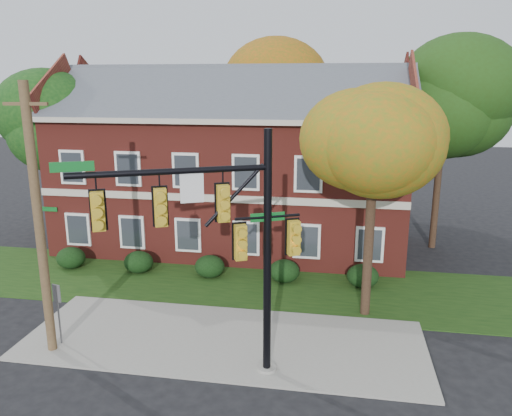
% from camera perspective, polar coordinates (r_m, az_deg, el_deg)
% --- Properties ---
extents(ground, '(120.00, 120.00, 0.00)m').
position_cam_1_polar(ground, '(17.41, -4.52, -16.51)').
color(ground, black).
rests_on(ground, ground).
extents(sidewalk, '(14.00, 5.00, 0.08)m').
position_cam_1_polar(sidewalk, '(18.23, -3.73, -14.83)').
color(sidewalk, gray).
rests_on(sidewalk, ground).
extents(grass_strip, '(30.00, 6.00, 0.04)m').
position_cam_1_polar(grass_strip, '(22.64, -0.79, -8.82)').
color(grass_strip, '#193811').
rests_on(grass_strip, ground).
extents(apartment_building, '(18.80, 8.80, 9.74)m').
position_cam_1_polar(apartment_building, '(27.34, -2.70, 6.03)').
color(apartment_building, maroon).
rests_on(apartment_building, ground).
extents(hedge_far_left, '(1.40, 1.26, 1.05)m').
position_cam_1_polar(hedge_far_left, '(26.12, -20.40, -5.36)').
color(hedge_far_left, black).
rests_on(hedge_far_left, ground).
extents(hedge_left, '(1.40, 1.26, 1.05)m').
position_cam_1_polar(hedge_left, '(24.59, -13.27, -6.03)').
color(hedge_left, black).
rests_on(hedge_left, ground).
extents(hedge_center, '(1.40, 1.26, 1.05)m').
position_cam_1_polar(hedge_center, '(23.50, -5.32, -6.67)').
color(hedge_center, black).
rests_on(hedge_center, ground).
extents(hedge_right, '(1.40, 1.26, 1.05)m').
position_cam_1_polar(hedge_right, '(22.88, 3.25, -7.21)').
color(hedge_right, black).
rests_on(hedge_right, ground).
extents(hedge_far_right, '(1.40, 1.26, 1.05)m').
position_cam_1_polar(hedge_far_right, '(22.80, 12.10, -7.61)').
color(hedge_far_right, black).
rests_on(hedge_far_right, ground).
extents(tree_near_right, '(4.50, 4.25, 8.58)m').
position_cam_1_polar(tree_near_right, '(18.53, 14.11, 6.94)').
color(tree_near_right, black).
rests_on(tree_near_right, ground).
extents(tree_left_rear, '(5.40, 5.10, 8.88)m').
position_cam_1_polar(tree_left_rear, '(29.78, -22.09, 8.97)').
color(tree_left_rear, black).
rests_on(tree_left_rear, ground).
extents(tree_right_rear, '(6.30, 5.95, 10.62)m').
position_cam_1_polar(tree_right_rear, '(27.85, 21.55, 11.70)').
color(tree_right_rear, black).
rests_on(tree_right_rear, ground).
extents(tree_far_rear, '(6.84, 6.46, 11.52)m').
position_cam_1_polar(tree_far_rear, '(34.56, 2.32, 14.16)').
color(tree_far_rear, black).
rests_on(tree_far_rear, ground).
extents(traffic_signal, '(6.27, 3.05, 7.63)m').
position_cam_1_polar(traffic_signal, '(14.28, -3.96, -2.71)').
color(traffic_signal, gray).
rests_on(traffic_signal, ground).
extents(utility_pole, '(1.39, 0.32, 8.94)m').
position_cam_1_polar(utility_pole, '(17.30, -23.58, -1.55)').
color(utility_pole, brown).
rests_on(utility_pole, ground).
extents(sign_post, '(0.32, 0.12, 2.24)m').
position_cam_1_polar(sign_post, '(18.58, -21.72, -10.19)').
color(sign_post, slate).
rests_on(sign_post, ground).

